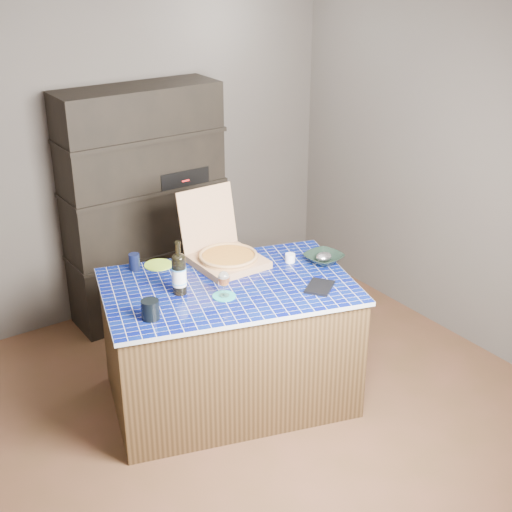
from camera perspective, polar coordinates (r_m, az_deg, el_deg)
room at (r=4.11m, az=0.22°, el=2.42°), size 3.50×3.50×3.50m
shelving_unit at (r=5.48m, az=-8.87°, el=4.04°), size 1.20×0.41×1.80m
kitchen_island at (r=4.56m, az=-2.15°, el=-6.94°), size 1.73×1.35×0.83m
pizza_box at (r=4.60m, az=-2.43°, el=0.11°), size 0.42×0.50×0.45m
mead_bottle at (r=4.22m, az=-6.18°, el=-1.38°), size 0.09×0.09×0.34m
teal_trivet at (r=4.22m, az=-2.57°, el=-3.23°), size 0.14×0.14×0.01m
wine_glass at (r=4.17m, az=-2.59°, el=-1.88°), size 0.07×0.07×0.16m
tumbler at (r=4.00m, az=-8.45°, el=-4.27°), size 0.10×0.10×0.11m
dvd_case at (r=4.33m, az=5.13°, el=-2.48°), size 0.25×0.23×0.02m
bowl at (r=4.65m, az=5.44°, el=-0.18°), size 0.26×0.26×0.06m
foil_contents at (r=4.65m, az=5.44°, el=-0.06°), size 0.11×0.09×0.05m
white_jar at (r=4.64m, az=2.75°, el=-0.16°), size 0.06×0.06×0.06m
navy_cup at (r=4.59m, az=-9.70°, el=-0.47°), size 0.07×0.07×0.11m
green_trivet at (r=4.64m, az=-7.81°, el=-0.70°), size 0.18×0.18×0.01m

